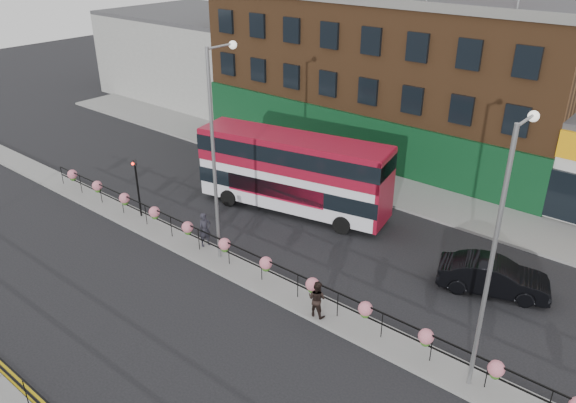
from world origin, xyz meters
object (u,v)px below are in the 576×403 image
Objects in this scene: lamp_column_west at (217,139)px; lamp_column_east at (498,241)px; car at (493,276)px; pedestrian_b at (317,299)px; pedestrian_a at (205,230)px; double_decker_bus at (294,166)px.

lamp_column_west is 1.05× the size of lamp_column_east.
pedestrian_b is at bearing 123.40° from car.
lamp_column_east is at bearing -179.94° from pedestrian_b.
car is 2.81× the size of pedestrian_a.
pedestrian_b is at bearing -81.09° from pedestrian_a.
double_decker_bus is at bearing 9.25° from pedestrian_a.
pedestrian_a reaches higher than car.
lamp_column_west is (1.28, -0.08, 4.87)m from pedestrian_a.
lamp_column_east is (13.57, -0.38, 4.57)m from pedestrian_a.
pedestrian_a is 0.18× the size of lamp_column_west.
lamp_column_west is at bearing -77.30° from pedestrian_a.
car is 3.08× the size of pedestrian_b.
lamp_column_east reaches higher than pedestrian_b.
double_decker_bus is 6.09m from pedestrian_a.
double_decker_bus is at bearing -50.52° from pedestrian_b.
car is 13.05m from lamp_column_west.
lamp_column_west is (-10.75, -5.34, 5.12)m from car.
double_decker_bus is 11.49m from car.
car is 0.50× the size of lamp_column_west.
double_decker_bus is 9.66m from pedestrian_b.
lamp_column_west is at bearing 96.64° from car.
lamp_column_west is (0.57, -5.91, 3.27)m from double_decker_bus.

